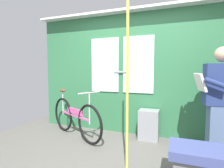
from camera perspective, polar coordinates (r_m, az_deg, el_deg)
ground_plane at (r=2.75m, az=-0.92°, el=-23.76°), size 5.05×4.03×0.04m
train_door_wall at (r=3.58m, az=6.04°, el=4.20°), size 4.05×0.28×2.43m
bicycle_near_door at (r=3.56m, az=-11.83°, el=-10.44°), size 1.50×0.81×0.91m
passenger_reading_newspaper at (r=2.96m, az=31.22°, el=-4.63°), size 0.59×0.51×1.61m
trash_bin_by_wall at (r=3.44m, az=11.71°, el=-12.64°), size 0.36×0.28×0.55m
handrail_pole at (r=2.21m, az=4.95°, el=2.21°), size 0.04×0.04×2.39m
bench_seat_corner at (r=2.33m, az=27.12°, el=-22.60°), size 0.70×0.44×0.45m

